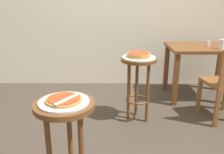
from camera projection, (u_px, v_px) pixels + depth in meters
name	position (u px, v px, depth m)	size (l,w,h in m)	color
ground_plane	(117.00, 136.00, 2.51)	(6.00, 6.00, 0.00)	#42382D
stool_foreground	(67.00, 130.00, 1.60)	(0.39, 0.39, 0.73)	brown
serving_plate_foreground	(65.00, 102.00, 1.54)	(0.32, 0.32, 0.01)	silver
pizza_foreground	(65.00, 99.00, 1.53)	(0.23, 0.23, 0.02)	#B78442
stool_middle	(139.00, 75.00, 2.70)	(0.39, 0.39, 0.73)	brown
serving_plate_middle	(139.00, 57.00, 2.63)	(0.36, 0.36, 0.01)	white
pizza_middle	(140.00, 55.00, 2.63)	(0.25, 0.25, 0.05)	#B78442
dining_table	(202.00, 55.00, 3.31)	(0.88, 0.67, 0.72)	brown
cup_near_edge	(223.00, 44.00, 3.06)	(0.06, 0.06, 0.12)	silver
condiment_shaker	(209.00, 44.00, 3.24)	(0.04, 0.04, 0.08)	white
pizza_server_knife	(69.00, 99.00, 1.51)	(0.22, 0.02, 0.01)	silver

